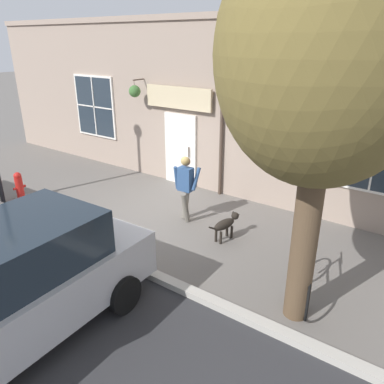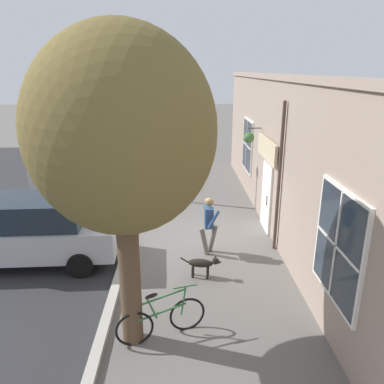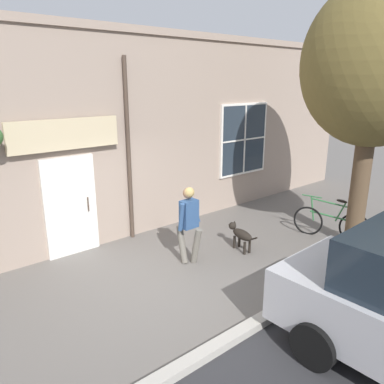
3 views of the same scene
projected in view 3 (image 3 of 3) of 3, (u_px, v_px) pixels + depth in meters
ground_plane at (162, 281)px, 6.90m from camera, size 90.00×90.00×0.00m
storefront_facade at (96, 140)px, 7.96m from camera, size 0.95×18.00×4.67m
pedestrian_walking at (189, 219)px, 7.34m from camera, size 0.54×0.55×1.60m
dog_on_leash at (241, 234)px, 8.09m from camera, size 1.00×0.32×0.56m
street_tree_by_curb at (374, 68)px, 7.36m from camera, size 3.00×2.70×5.52m
leaning_bicycle at (331, 222)px, 8.71m from camera, size 1.65×0.63×1.00m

